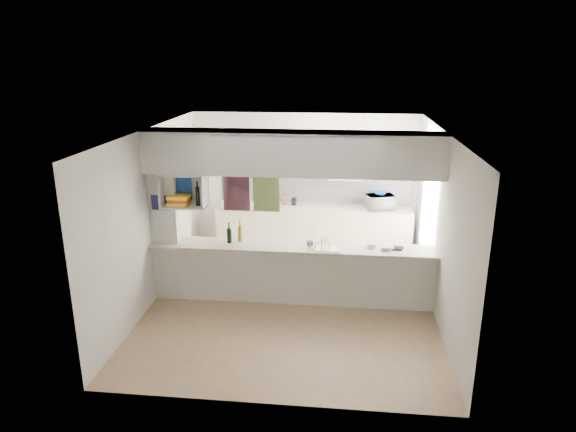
# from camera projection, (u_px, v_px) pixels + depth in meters

# --- Properties ---
(floor) EXTENTS (4.80, 4.80, 0.00)m
(floor) POSITION_uv_depth(u_px,v_px,m) (292.00, 302.00, 7.82)
(floor) COLOR #997559
(floor) RESTS_ON ground
(ceiling) EXTENTS (4.80, 4.80, 0.00)m
(ceiling) POSITION_uv_depth(u_px,v_px,m) (292.00, 131.00, 7.04)
(ceiling) COLOR white
(ceiling) RESTS_ON wall_back
(wall_back) EXTENTS (4.20, 0.00, 4.20)m
(wall_back) POSITION_uv_depth(u_px,v_px,m) (304.00, 182.00, 9.71)
(wall_back) COLOR silver
(wall_back) RESTS_ON floor
(wall_left) EXTENTS (0.00, 4.80, 4.80)m
(wall_left) POSITION_uv_depth(u_px,v_px,m) (152.00, 217.00, 7.64)
(wall_left) COLOR silver
(wall_left) RESTS_ON floor
(wall_right) EXTENTS (0.00, 4.80, 4.80)m
(wall_right) POSITION_uv_depth(u_px,v_px,m) (440.00, 226.00, 7.21)
(wall_right) COLOR silver
(wall_right) RESTS_ON floor
(servery_partition) EXTENTS (4.20, 0.50, 2.60)m
(servery_partition) POSITION_uv_depth(u_px,v_px,m) (280.00, 197.00, 7.34)
(servery_partition) COLOR silver
(servery_partition) RESTS_ON floor
(cubby_shelf) EXTENTS (0.65, 0.35, 0.50)m
(cubby_shelf) POSITION_uv_depth(u_px,v_px,m) (184.00, 192.00, 7.41)
(cubby_shelf) COLOR white
(cubby_shelf) RESTS_ON bulkhead
(kitchen_run) EXTENTS (3.60, 0.63, 2.24)m
(kitchen_run) POSITION_uv_depth(u_px,v_px,m) (312.00, 211.00, 9.58)
(kitchen_run) COLOR beige
(kitchen_run) RESTS_ON floor
(microwave) EXTENTS (0.55, 0.45, 0.27)m
(microwave) POSITION_uv_depth(u_px,v_px,m) (380.00, 202.00, 9.31)
(microwave) COLOR white
(microwave) RESTS_ON bench_top
(bowl) EXTENTS (0.24, 0.24, 0.06)m
(bowl) POSITION_uv_depth(u_px,v_px,m) (380.00, 193.00, 9.28)
(bowl) COLOR navy
(bowl) RESTS_ON microwave
(dish_rack) EXTENTS (0.37, 0.28, 0.20)m
(dish_rack) POSITION_uv_depth(u_px,v_px,m) (328.00, 244.00, 7.41)
(dish_rack) COLOR silver
(dish_rack) RESTS_ON breakfast_bar
(cup) EXTENTS (0.13, 0.13, 0.09)m
(cup) POSITION_uv_depth(u_px,v_px,m) (310.00, 244.00, 7.47)
(cup) COLOR white
(cup) RESTS_ON dish_rack
(wine_bottles) EXTENTS (0.22, 0.15, 0.33)m
(wine_bottles) POSITION_uv_depth(u_px,v_px,m) (235.00, 234.00, 7.67)
(wine_bottles) COLOR black
(wine_bottles) RESTS_ON breakfast_bar
(plastic_tubs) EXTENTS (0.52, 0.21, 0.07)m
(plastic_tubs) POSITION_uv_depth(u_px,v_px,m) (384.00, 247.00, 7.42)
(plastic_tubs) COLOR silver
(plastic_tubs) RESTS_ON breakfast_bar
(utensil_jar) EXTENTS (0.10, 0.10, 0.14)m
(utensil_jar) POSITION_uv_depth(u_px,v_px,m) (294.00, 202.00, 9.58)
(utensil_jar) COLOR black
(utensil_jar) RESTS_ON bench_top
(knife_block) EXTENTS (0.10, 0.08, 0.18)m
(knife_block) POSITION_uv_depth(u_px,v_px,m) (284.00, 200.00, 9.62)
(knife_block) COLOR brown
(knife_block) RESTS_ON bench_top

